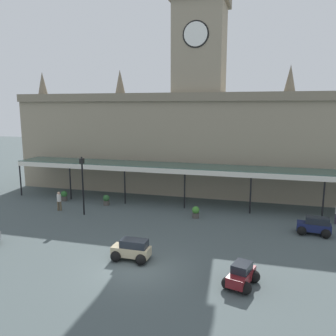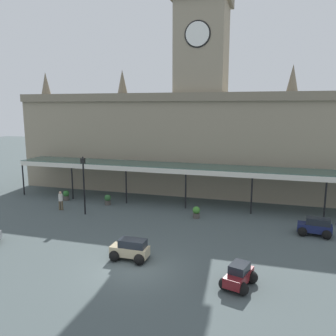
# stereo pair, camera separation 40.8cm
# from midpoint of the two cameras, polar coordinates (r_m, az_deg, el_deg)

# --- Properties ---
(ground_plane) EXTENTS (140.00, 140.00, 0.00)m
(ground_plane) POSITION_cam_midpoint_polar(r_m,az_deg,el_deg) (19.91, -5.61, -16.30)
(ground_plane) COLOR #465152
(station_building) EXTENTS (38.57, 6.24, 19.70)m
(station_building) POSITION_cam_midpoint_polar(r_m,az_deg,el_deg) (35.79, 4.82, 5.60)
(station_building) COLOR gray
(station_building) RESTS_ON ground
(entrance_canopy) EXTENTS (33.97, 3.26, 3.58)m
(entrance_canopy) POSITION_cam_midpoint_polar(r_m,az_deg,el_deg) (30.93, 2.95, 0.08)
(entrance_canopy) COLOR #38564C
(entrance_canopy) RESTS_ON ground
(car_navy_estate) EXTENTS (2.33, 1.70, 1.27)m
(car_navy_estate) POSITION_cam_midpoint_polar(r_m,az_deg,el_deg) (26.30, 22.81, -9.03)
(car_navy_estate) COLOR #19214C
(car_navy_estate) RESTS_ON ground
(car_maroon_sedan) EXTENTS (1.87, 2.22, 1.19)m
(car_maroon_sedan) POSITION_cam_midpoint_polar(r_m,az_deg,el_deg) (18.26, 11.46, -17.28)
(car_maroon_sedan) COLOR maroon
(car_maroon_sedan) RESTS_ON ground
(car_beige_estate) EXTENTS (2.26, 1.56, 1.27)m
(car_beige_estate) POSITION_cam_midpoint_polar(r_m,az_deg,el_deg) (20.67, -6.64, -13.56)
(car_beige_estate) COLOR tan
(car_beige_estate) RESTS_ON ground
(pedestrian_near_entrance) EXTENTS (0.39, 0.34, 1.67)m
(pedestrian_near_entrance) POSITION_cam_midpoint_polar(r_m,az_deg,el_deg) (31.09, -18.06, -5.15)
(pedestrian_near_entrance) COLOR brown
(pedestrian_near_entrance) RESTS_ON ground
(victorian_lamppost) EXTENTS (0.30, 0.30, 4.87)m
(victorian_lamppost) POSITION_cam_midpoint_polar(r_m,az_deg,el_deg) (28.87, -14.45, -1.79)
(victorian_lamppost) COLOR black
(victorian_lamppost) RESTS_ON ground
(planter_by_canopy) EXTENTS (0.60, 0.60, 0.96)m
(planter_by_canopy) POSITION_cam_midpoint_polar(r_m,az_deg,el_deg) (34.23, -17.25, -4.44)
(planter_by_canopy) COLOR #47423D
(planter_by_canopy) RESTS_ON ground
(planter_near_kerb) EXTENTS (0.60, 0.60, 0.96)m
(planter_near_kerb) POSITION_cam_midpoint_polar(r_m,az_deg,el_deg) (27.86, 4.22, -7.33)
(planter_near_kerb) COLOR #47423D
(planter_near_kerb) RESTS_ON ground
(planter_forecourt_centre) EXTENTS (0.60, 0.60, 0.96)m
(planter_forecourt_centre) POSITION_cam_midpoint_polar(r_m,az_deg,el_deg) (31.81, -10.61, -5.25)
(planter_forecourt_centre) COLOR #47423D
(planter_forecourt_centre) RESTS_ON ground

